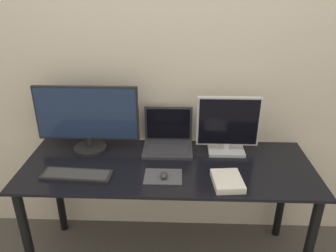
% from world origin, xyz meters
% --- Properties ---
extents(wall_back, '(7.00, 0.05, 2.50)m').
position_xyz_m(wall_back, '(0.00, 0.71, 1.25)').
color(wall_back, beige).
rests_on(wall_back, ground_plane).
extents(desk, '(1.77, 0.65, 0.77)m').
position_xyz_m(desk, '(0.00, 0.32, 0.64)').
color(desk, black).
rests_on(desk, ground_plane).
extents(monitor_left, '(0.66, 0.22, 0.44)m').
position_xyz_m(monitor_left, '(-0.52, 0.51, 1.00)').
color(monitor_left, black).
rests_on(monitor_left, desk).
extents(monitor_right, '(0.40, 0.16, 0.38)m').
position_xyz_m(monitor_right, '(0.38, 0.51, 0.95)').
color(monitor_right, silver).
rests_on(monitor_right, desk).
extents(laptop, '(0.32, 0.26, 0.26)m').
position_xyz_m(laptop, '(-0.01, 0.55, 0.83)').
color(laptop, '#333338').
rests_on(laptop, desk).
extents(keyboard, '(0.41, 0.15, 0.02)m').
position_xyz_m(keyboard, '(-0.52, 0.18, 0.78)').
color(keyboard, black).
rests_on(keyboard, desk).
extents(mousepad, '(0.22, 0.16, 0.00)m').
position_xyz_m(mousepad, '(-0.02, 0.19, 0.77)').
color(mousepad, '#47474C').
rests_on(mousepad, desk).
extents(mouse, '(0.04, 0.06, 0.03)m').
position_xyz_m(mouse, '(-0.02, 0.18, 0.79)').
color(mouse, '#333333').
rests_on(mouse, mousepad).
extents(book, '(0.18, 0.22, 0.04)m').
position_xyz_m(book, '(0.34, 0.14, 0.79)').
color(book, silver).
rests_on(book, desk).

